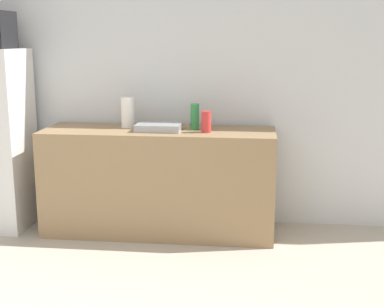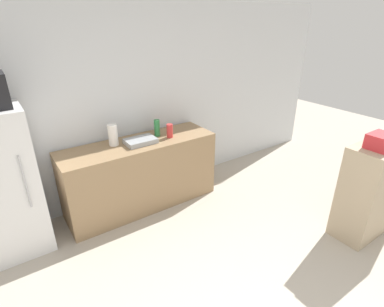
{
  "view_description": "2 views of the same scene",
  "coord_description": "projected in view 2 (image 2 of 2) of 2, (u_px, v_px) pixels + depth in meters",
  "views": [
    {
      "loc": [
        1.17,
        -1.71,
        1.71
      ],
      "look_at": [
        0.74,
        2.03,
        0.89
      ],
      "focal_mm": 50.0,
      "sensor_mm": 36.0,
      "label": 1
    },
    {
      "loc": [
        -1.08,
        -0.5,
        2.39
      ],
      "look_at": [
        0.76,
        2.18,
        0.9
      ],
      "focal_mm": 28.0,
      "sensor_mm": 36.0,
      "label": 2
    }
  ],
  "objects": [
    {
      "name": "counter",
      "position": [
        141.0,
        174.0,
        4.02
      ],
      "size": [
        2.02,
        0.62,
        0.92
      ],
      "primitive_type": "cube",
      "color": "#937551",
      "rests_on": "ground_plane"
    },
    {
      "name": "bottle_tall",
      "position": [
        157.0,
        128.0,
        3.99
      ],
      "size": [
        0.08,
        0.08,
        0.22
      ],
      "primitive_type": "cylinder",
      "color": "#2D7F42",
      "rests_on": "counter"
    },
    {
      "name": "refrigerator",
      "position": [
        5.0,
        185.0,
        3.08
      ],
      "size": [
        0.63,
        0.59,
        1.61
      ],
      "color": "silver",
      "rests_on": "ground_plane"
    },
    {
      "name": "bottle_short",
      "position": [
        170.0,
        131.0,
        3.95
      ],
      "size": [
        0.08,
        0.08,
        0.18
      ],
      "primitive_type": "cylinder",
      "color": "red",
      "rests_on": "counter"
    },
    {
      "name": "sink_basin",
      "position": [
        141.0,
        141.0,
        3.79
      ],
      "size": [
        0.38,
        0.26,
        0.06
      ],
      "primitive_type": "cube",
      "color": "#9EA3A8",
      "rests_on": "counter"
    },
    {
      "name": "wall_back",
      "position": [
        97.0,
        112.0,
        3.76
      ],
      "size": [
        8.0,
        0.06,
        2.6
      ],
      "primitive_type": "cube",
      "color": "silver",
      "rests_on": "ground_plane"
    },
    {
      "name": "paper_towel_roll",
      "position": [
        113.0,
        135.0,
        3.69
      ],
      "size": [
        0.12,
        0.12,
        0.27
      ],
      "primitive_type": "cylinder",
      "color": "white",
      "rests_on": "counter"
    },
    {
      "name": "basket",
      "position": [
        381.0,
        141.0,
        3.11
      ],
      "size": [
        0.28,
        0.22,
        0.16
      ],
      "primitive_type": "cube",
      "color": "red",
      "rests_on": "shelf_cabinet"
    },
    {
      "name": "shelf_cabinet",
      "position": [
        371.0,
        190.0,
        3.46
      ],
      "size": [
        0.82,
        0.41,
        1.13
      ],
      "primitive_type": "cube",
      "color": "tan",
      "rests_on": "ground_plane"
    }
  ]
}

